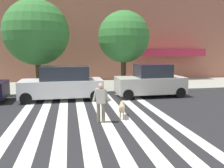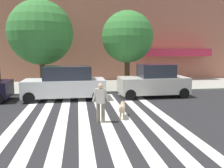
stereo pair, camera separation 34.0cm
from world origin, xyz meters
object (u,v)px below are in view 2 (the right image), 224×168
dog_on_leash (122,108)px  pedestrian_dog_walker (101,100)px  street_tree_middle (127,37)px  street_tree_nearest (41,33)px  parked_car_third_in_line (154,82)px  parked_car_behind_first (66,83)px

dog_on_leash → pedestrian_dog_walker: bearing=-151.8°
pedestrian_dog_walker → dog_on_leash: size_ratio=1.44×
street_tree_middle → dog_on_leash: street_tree_middle is taller
street_tree_middle → dog_on_leash: (-1.65, -6.63, -3.44)m
street_tree_nearest → street_tree_middle: (6.04, -0.47, -0.27)m
parked_car_third_in_line → dog_on_leash: size_ratio=3.84×
parked_car_third_in_line → dog_on_leash: parked_car_third_in_line is taller
parked_car_behind_first → pedestrian_dog_walker: size_ratio=2.94×
parked_car_behind_first → parked_car_third_in_line: (5.54, 0.00, -0.00)m
street_tree_middle → pedestrian_dog_walker: street_tree_middle is taller
parked_car_third_in_line → dog_on_leash: bearing=-124.1°
parked_car_behind_first → street_tree_nearest: (-1.74, 2.84, 3.17)m
street_tree_middle → pedestrian_dog_walker: 8.21m
street_tree_nearest → street_tree_middle: size_ratio=1.12×
street_tree_nearest → street_tree_middle: bearing=-4.4°
parked_car_third_in_line → street_tree_nearest: size_ratio=0.70×
parked_car_behind_first → parked_car_third_in_line: 5.54m
parked_car_third_in_line → pedestrian_dog_walker: size_ratio=2.66×
parked_car_third_in_line → pedestrian_dog_walker: bearing=-129.1°
parked_car_third_in_line → dog_on_leash: (-2.88, -4.26, -0.53)m
street_tree_nearest → street_tree_middle: street_tree_nearest is taller
parked_car_behind_first → pedestrian_dog_walker: parked_car_behind_first is taller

